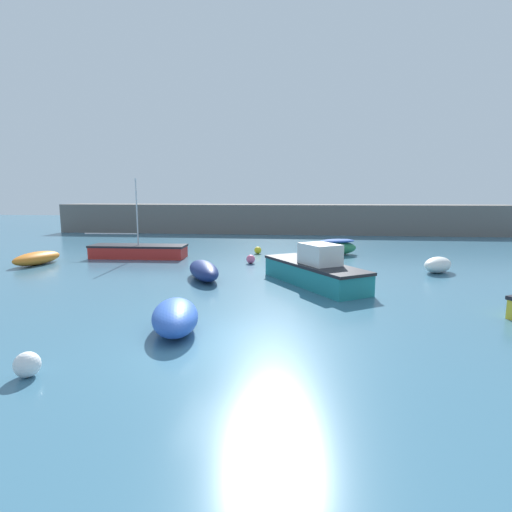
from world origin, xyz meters
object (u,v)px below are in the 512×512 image
dinghy_near_pier (438,265)px  open_tender_yellow (175,317)px  rowboat_blue_near (204,270)px  mooring_buoy_pink (251,259)px  cabin_cruiser_white (315,270)px  rowboat_with_red_cover (337,247)px  mooring_buoy_white (27,365)px  rowboat_white_midwater (37,258)px  mooring_buoy_yellow (258,250)px  sailboat_twin_hulled (139,251)px

dinghy_near_pier → open_tender_yellow: open_tender_yellow is taller
rowboat_blue_near → mooring_buoy_pink: rowboat_blue_near is taller
cabin_cruiser_white → rowboat_with_red_cover: (1.75, 8.88, -0.11)m
rowboat_blue_near → mooring_buoy_white: rowboat_blue_near is taller
dinghy_near_pier → open_tender_yellow: 14.32m
rowboat_white_midwater → rowboat_blue_near: rowboat_blue_near is taller
rowboat_white_midwater → mooring_buoy_yellow: rowboat_white_midwater is taller
rowboat_with_red_cover → open_tender_yellow: size_ratio=1.00×
rowboat_white_midwater → mooring_buoy_pink: 11.88m
cabin_cruiser_white → rowboat_blue_near: 5.07m
dinghy_near_pier → mooring_buoy_yellow: (-9.59, 5.36, -0.16)m
dinghy_near_pier → mooring_buoy_yellow: 10.99m
sailboat_twin_hulled → open_tender_yellow: bearing=-65.1°
rowboat_white_midwater → open_tender_yellow: open_tender_yellow is taller
cabin_cruiser_white → mooring_buoy_white: cabin_cruiser_white is taller
rowboat_blue_near → mooring_buoy_pink: size_ratio=7.21×
cabin_cruiser_white → mooring_buoy_white: bearing=113.2°
cabin_cruiser_white → mooring_buoy_yellow: (-3.38, 8.76, -0.39)m
cabin_cruiser_white → rowboat_with_red_cover: size_ratio=2.00×
open_tender_yellow → cabin_cruiser_white: bearing=131.6°
mooring_buoy_white → mooring_buoy_yellow: bearing=80.5°
cabin_cruiser_white → sailboat_twin_hulled: 12.25m
rowboat_white_midwater → mooring_buoy_white: rowboat_white_midwater is taller
rowboat_white_midwater → sailboat_twin_hulled: bearing=133.8°
mooring_buoy_white → mooring_buoy_yellow: (3.06, 18.32, -0.04)m
rowboat_white_midwater → mooring_buoy_pink: size_ratio=6.46×
cabin_cruiser_white → dinghy_near_pier: 7.08m
rowboat_white_midwater → mooring_buoy_white: 15.60m
rowboat_blue_near → mooring_buoy_yellow: 8.35m
mooring_buoy_pink → mooring_buoy_white: size_ratio=0.91×
sailboat_twin_hulled → mooring_buoy_pink: sailboat_twin_hulled is taller
dinghy_near_pier → rowboat_blue_near: size_ratio=0.57×
dinghy_near_pier → mooring_buoy_white: 18.11m
cabin_cruiser_white → open_tender_yellow: (-4.15, -6.49, -0.18)m
cabin_cruiser_white → mooring_buoy_yellow: 9.39m
rowboat_blue_near → open_tender_yellow: 7.12m
cabin_cruiser_white → dinghy_near_pier: size_ratio=2.82×
mooring_buoy_yellow → mooring_buoy_pink: bearing=-90.2°
dinghy_near_pier → mooring_buoy_white: (-12.65, -12.96, -0.12)m
open_tender_yellow → mooring_buoy_white: bearing=-52.5°
open_tender_yellow → mooring_buoy_pink: 11.52m
mooring_buoy_white → mooring_buoy_yellow: size_ratio=1.17×
rowboat_blue_near → dinghy_near_pier: bearing=-101.1°
rowboat_with_red_cover → dinghy_near_pier: bearing=108.1°
rowboat_white_midwater → mooring_buoy_white: bearing=45.6°
sailboat_twin_hulled → mooring_buoy_white: (4.07, -15.86, -0.14)m
dinghy_near_pier → cabin_cruiser_white: bearing=-17.6°
mooring_buoy_pink → mooring_buoy_yellow: (0.02, 3.75, -0.01)m
sailboat_twin_hulled → rowboat_blue_near: size_ratio=1.76×
sailboat_twin_hulled → rowboat_blue_near: bearing=-47.9°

